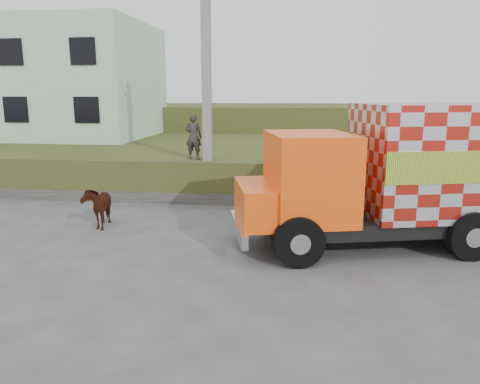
# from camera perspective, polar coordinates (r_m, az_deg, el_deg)

# --- Properties ---
(ground) EXTENTS (120.00, 120.00, 0.00)m
(ground) POSITION_cam_1_polar(r_m,az_deg,el_deg) (12.60, -3.43, -5.95)
(ground) COLOR #474749
(ground) RESTS_ON ground
(embankment) EXTENTS (40.00, 12.00, 1.50)m
(embankment) POSITION_cam_1_polar(r_m,az_deg,el_deg) (22.11, 1.33, 3.89)
(embankment) COLOR #334A18
(embankment) RESTS_ON ground
(embankment_far) EXTENTS (40.00, 12.00, 3.00)m
(embankment_far) POSITION_cam_1_polar(r_m,az_deg,el_deg) (33.93, 3.45, 8.00)
(embankment_far) COLOR #334A18
(embankment_far) RESTS_ON ground
(retaining_strip) EXTENTS (16.00, 0.50, 0.40)m
(retaining_strip) POSITION_cam_1_polar(r_m,az_deg,el_deg) (16.94, -7.48, -0.64)
(retaining_strip) COLOR #595651
(retaining_strip) RESTS_ON ground
(building) EXTENTS (10.00, 8.00, 6.00)m
(building) POSITION_cam_1_polar(r_m,az_deg,el_deg) (28.10, -21.43, 12.49)
(building) COLOR #B6D6BB
(building) RESTS_ON embankment
(utility_pole) EXTENTS (1.20, 0.30, 8.00)m
(utility_pole) POSITION_cam_1_polar(r_m,az_deg,el_deg) (16.69, -4.09, 12.66)
(utility_pole) COLOR gray
(utility_pole) RESTS_ON ground
(cargo_truck) EXTENTS (8.48, 4.41, 3.61)m
(cargo_truck) POSITION_cam_1_polar(r_m,az_deg,el_deg) (12.65, 20.54, 2.05)
(cargo_truck) COLOR black
(cargo_truck) RESTS_ON ground
(cow) EXTENTS (0.99, 1.60, 1.25)m
(cow) POSITION_cam_1_polar(r_m,az_deg,el_deg) (14.39, -16.94, -1.59)
(cow) COLOR black
(cow) RESTS_ON ground
(pedestrian) EXTENTS (0.64, 0.45, 1.65)m
(pedestrian) POSITION_cam_1_polar(r_m,az_deg,el_deg) (17.08, -5.69, 6.74)
(pedestrian) COLOR #2B2826
(pedestrian) RESTS_ON embankment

